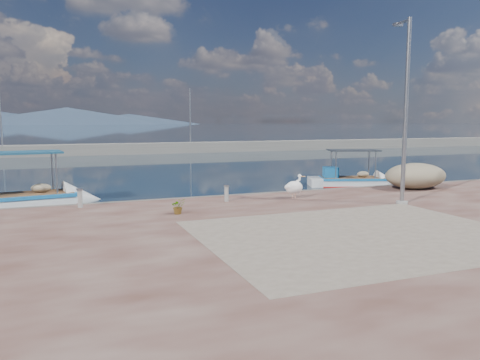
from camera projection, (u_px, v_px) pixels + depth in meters
name	position (u px, v px, depth m)	size (l,w,h in m)	color
ground	(282.00, 231.00, 15.70)	(1400.00, 1400.00, 0.00)	#162635
quay	(406.00, 280.00, 10.13)	(44.00, 22.00, 0.50)	#49271F
quay_patch	(361.00, 234.00, 13.23)	(9.00, 7.00, 0.01)	gray
breakwater	(122.00, 149.00, 52.53)	(120.00, 2.20, 7.50)	gray
mountains	(63.00, 117.00, 615.82)	(370.00, 280.00, 22.00)	#28384C
boat_left	(23.00, 202.00, 20.22)	(5.98, 2.58, 2.79)	white
boat_right	(351.00, 183.00, 26.79)	(5.31, 3.31, 2.43)	white
pelican	(294.00, 187.00, 19.36)	(1.04, 0.56, 1.00)	tan
lamp_post	(405.00, 118.00, 17.75)	(0.44, 0.96, 7.00)	gray
bollard_near	(226.00, 192.00, 18.62)	(0.22, 0.22, 0.66)	gray
bollard_far	(80.00, 197.00, 17.29)	(0.23, 0.23, 0.71)	gray
potted_plant	(178.00, 206.00, 16.09)	(0.49, 0.42, 0.54)	#33722D
net_pile_c	(416.00, 176.00, 22.16)	(3.09, 2.21, 1.21)	tan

